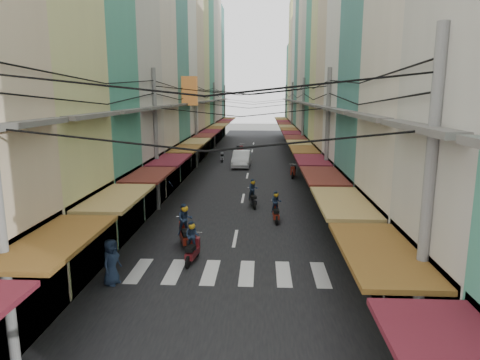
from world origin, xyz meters
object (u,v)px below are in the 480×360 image
(white_car, at_px, (242,167))
(traffic_sign, at_px, (329,183))
(market_umbrella, at_px, (379,219))
(bicycle, at_px, (400,247))

(white_car, distance_m, traffic_sign, 18.59)
(white_car, bearing_deg, market_umbrella, -74.40)
(bicycle, relative_size, market_umbrella, 0.61)
(white_car, bearing_deg, traffic_sign, -71.28)
(market_umbrella, height_order, traffic_sign, traffic_sign)
(market_umbrella, bearing_deg, bicycle, 59.71)
(bicycle, relative_size, traffic_sign, 0.55)
(bicycle, bearing_deg, white_car, 21.55)
(market_umbrella, relative_size, traffic_sign, 0.90)
(white_car, distance_m, bicycle, 22.89)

